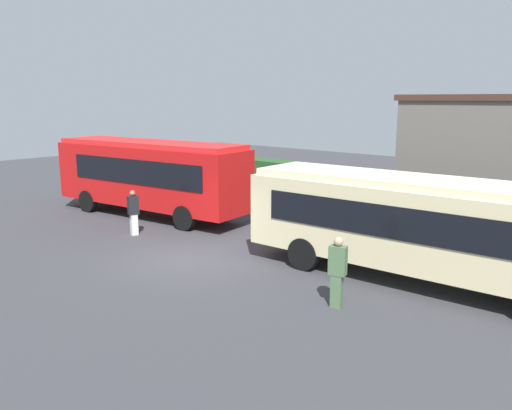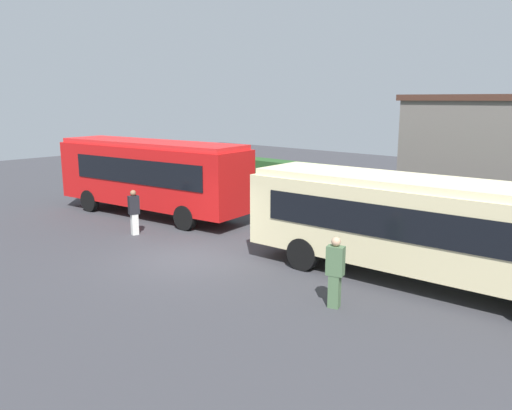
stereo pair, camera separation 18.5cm
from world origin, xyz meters
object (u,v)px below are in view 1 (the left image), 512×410
object	(u,v)px
person_right	(337,270)
bus_red	(150,173)
person_center	(133,211)
bus_cream	(425,224)
person_left	(142,183)

from	to	relation	value
person_right	bus_red	bearing A→B (deg)	-120.25
bus_red	person_right	distance (m)	12.14
person_center	person_right	world-z (taller)	person_right
bus_red	bus_cream	size ratio (longest dim) A/B	0.93
person_left	bus_red	bearing A→B (deg)	-7.03
person_center	person_left	bearing A→B (deg)	-21.23
person_left	person_center	world-z (taller)	person_left
person_left	person_right	world-z (taller)	person_left
bus_cream	person_center	size ratio (longest dim) A/B	6.14
bus_cream	bus_red	bearing A→B (deg)	176.20
bus_cream	person_center	xyz separation A→B (m)	(-10.37, -2.38, -0.81)
bus_red	person_left	bearing A→B (deg)	-36.39
bus_red	person_center	size ratio (longest dim) A/B	5.70
bus_cream	person_left	size ratio (longest dim) A/B	5.78
person_right	person_center	bearing A→B (deg)	-109.49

